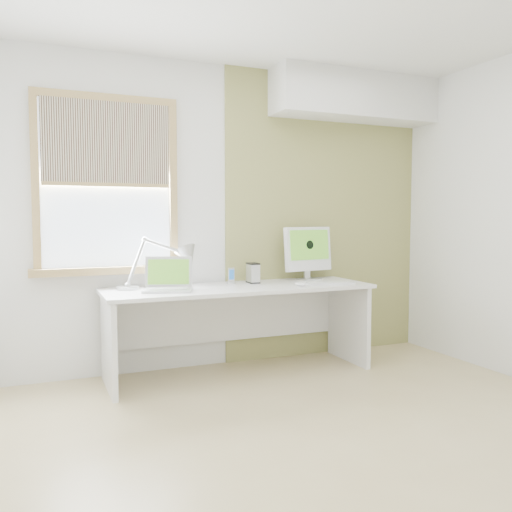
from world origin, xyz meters
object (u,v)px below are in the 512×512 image
desk (237,309)px  external_drive (253,273)px  laptop (168,282)px  imac (308,250)px  desk_lamp (177,260)px

desk → external_drive: bearing=27.1°
laptop → external_drive: (0.78, 0.17, 0.02)m
desk → imac: bearing=11.2°
desk_lamp → imac: (1.22, 0.03, 0.05)m
desk → imac: size_ratio=4.47×
desk → laptop: bearing=-173.0°
desk → laptop: 0.65m
desk_lamp → imac: 1.22m
desk → laptop: laptop is taller
laptop → imac: bearing=9.3°
laptop → imac: size_ratio=0.89×
desk_lamp → laptop: bearing=-122.7°
laptop → imac: imac is taller
desk → desk_lamp: (-0.47, 0.12, 0.41)m
imac → external_drive: bearing=-174.6°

